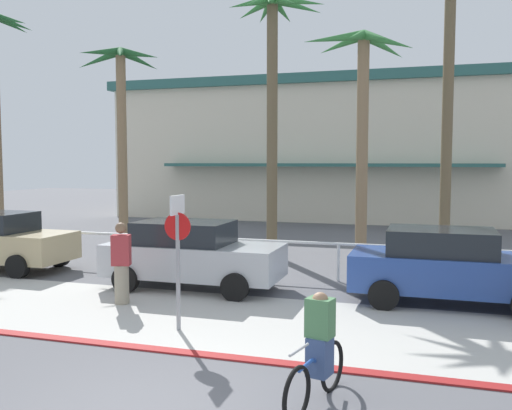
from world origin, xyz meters
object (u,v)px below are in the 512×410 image
at_px(stop_sign_bike_lane, 178,243).
at_px(pedestrian_1, 121,266).
at_px(car_silver_1, 192,254).
at_px(car_blue_2, 450,266).
at_px(palm_tree_3, 362,90).
at_px(palm_tree_4, 450,45).
at_px(palm_tree_2, 273,60).
at_px(cyclist_blue_0, 318,351).
at_px(palm_tree_1, 121,102).

xyz_separation_m(stop_sign_bike_lane, pedestrian_1, (-2.04, 1.40, -0.82)).
xyz_separation_m(car_silver_1, car_blue_2, (6.10, 0.23, 0.00)).
bearing_deg(palm_tree_3, palm_tree_4, 41.86).
bearing_deg(pedestrian_1, car_silver_1, 65.60).
bearing_deg(car_blue_2, palm_tree_3, 118.69).
relative_size(palm_tree_4, car_blue_2, 2.24).
height_order(stop_sign_bike_lane, pedestrian_1, stop_sign_bike_lane).
relative_size(palm_tree_2, car_silver_1, 1.96).
bearing_deg(stop_sign_bike_lane, car_silver_1, 109.70).
bearing_deg(stop_sign_bike_lane, cyclist_blue_0, -36.47).
bearing_deg(stop_sign_bike_lane, palm_tree_1, 125.67).
height_order(palm_tree_4, cyclist_blue_0, palm_tree_4).
bearing_deg(cyclist_blue_0, car_blue_2, 72.48).
bearing_deg(palm_tree_2, cyclist_blue_0, -71.56).
bearing_deg(car_silver_1, pedestrian_1, -114.40).
xyz_separation_m(palm_tree_3, car_silver_1, (-3.61, -4.79, -4.48)).
height_order(palm_tree_3, pedestrian_1, palm_tree_3).
xyz_separation_m(palm_tree_3, cyclist_blue_0, (0.66, -10.36, -4.66)).
xyz_separation_m(car_blue_2, pedestrian_1, (-6.96, -2.12, -0.01)).
bearing_deg(car_silver_1, cyclist_blue_0, -52.57).
height_order(palm_tree_3, palm_tree_4, palm_tree_4).
height_order(stop_sign_bike_lane, palm_tree_4, palm_tree_4).
relative_size(palm_tree_4, pedestrian_1, 5.36).
bearing_deg(palm_tree_3, palm_tree_1, 172.29).
bearing_deg(palm_tree_2, pedestrian_1, -102.00).
relative_size(stop_sign_bike_lane, pedestrian_1, 1.39).
bearing_deg(palm_tree_3, pedestrian_1, -123.77).
bearing_deg(palm_tree_1, palm_tree_4, 5.29).
bearing_deg(palm_tree_2, car_silver_1, -97.16).
height_order(car_silver_1, pedestrian_1, pedestrian_1).
relative_size(palm_tree_3, palm_tree_4, 0.73).
distance_m(car_blue_2, cyclist_blue_0, 6.09).
bearing_deg(palm_tree_4, palm_tree_2, -161.50).
height_order(stop_sign_bike_lane, car_silver_1, stop_sign_bike_lane).
xyz_separation_m(palm_tree_2, palm_tree_3, (2.95, -0.47, -1.16)).
bearing_deg(cyclist_blue_0, palm_tree_3, 93.66).
xyz_separation_m(stop_sign_bike_lane, car_silver_1, (-1.18, 3.29, -0.81)).
distance_m(palm_tree_2, car_silver_1, 7.73).
distance_m(palm_tree_3, car_silver_1, 7.48).
height_order(palm_tree_3, car_silver_1, palm_tree_3).
distance_m(palm_tree_3, cyclist_blue_0, 11.38).
distance_m(palm_tree_3, palm_tree_4, 3.86).
xyz_separation_m(palm_tree_1, cyclist_blue_0, (9.78, -11.60, -4.72)).
distance_m(stop_sign_bike_lane, palm_tree_4, 12.72).
height_order(palm_tree_4, car_blue_2, palm_tree_4).
bearing_deg(palm_tree_1, car_blue_2, -26.53).
relative_size(car_blue_2, cyclist_blue_0, 2.47).
bearing_deg(car_silver_1, palm_tree_3, 53.00).
distance_m(car_silver_1, cyclist_blue_0, 7.03).
bearing_deg(cyclist_blue_0, palm_tree_2, 108.44).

